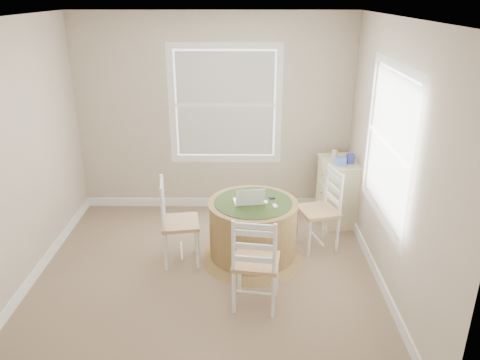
{
  "coord_description": "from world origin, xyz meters",
  "views": [
    {
      "loc": [
        0.39,
        -4.16,
        2.81
      ],
      "look_at": [
        0.35,
        0.45,
        0.94
      ],
      "focal_mm": 35.0,
      "sensor_mm": 36.0,
      "label": 1
    }
  ],
  "objects_px": {
    "round_table": "(253,228)",
    "chair_near": "(256,261)",
    "laptop": "(249,201)",
    "corner_chest": "(339,191)",
    "chair_left": "(180,222)",
    "chair_right": "(318,210)"
  },
  "relations": [
    {
      "from": "laptop",
      "to": "corner_chest",
      "type": "bearing_deg",
      "value": -150.15
    },
    {
      "from": "chair_left",
      "to": "chair_near",
      "type": "xyz_separation_m",
      "value": [
        0.81,
        -0.78,
        0.0
      ]
    },
    {
      "from": "chair_left",
      "to": "laptop",
      "type": "bearing_deg",
      "value": -96.46
    },
    {
      "from": "round_table",
      "to": "chair_near",
      "type": "height_order",
      "value": "chair_near"
    },
    {
      "from": "corner_chest",
      "to": "round_table",
      "type": "bearing_deg",
      "value": -146.53
    },
    {
      "from": "chair_near",
      "to": "laptop",
      "type": "relative_size",
      "value": 2.77
    },
    {
      "from": "chair_near",
      "to": "corner_chest",
      "type": "xyz_separation_m",
      "value": [
        1.11,
        1.78,
        -0.05
      ]
    },
    {
      "from": "round_table",
      "to": "chair_right",
      "type": "relative_size",
      "value": 1.22
    },
    {
      "from": "chair_left",
      "to": "chair_near",
      "type": "bearing_deg",
      "value": -142.97
    },
    {
      "from": "laptop",
      "to": "round_table",
      "type": "bearing_deg",
      "value": -167.9
    },
    {
      "from": "round_table",
      "to": "corner_chest",
      "type": "bearing_deg",
      "value": 28.57
    },
    {
      "from": "round_table",
      "to": "corner_chest",
      "type": "height_order",
      "value": "corner_chest"
    },
    {
      "from": "chair_near",
      "to": "round_table",
      "type": "bearing_deg",
      "value": -80.64
    },
    {
      "from": "chair_near",
      "to": "laptop",
      "type": "xyz_separation_m",
      "value": [
        -0.06,
        0.81,
        0.25
      ]
    },
    {
      "from": "chair_right",
      "to": "corner_chest",
      "type": "height_order",
      "value": "chair_right"
    },
    {
      "from": "round_table",
      "to": "chair_near",
      "type": "relative_size",
      "value": 1.22
    },
    {
      "from": "chair_left",
      "to": "corner_chest",
      "type": "bearing_deg",
      "value": -71.56
    },
    {
      "from": "round_table",
      "to": "laptop",
      "type": "bearing_deg",
      "value": -169.81
    },
    {
      "from": "chair_right",
      "to": "corner_chest",
      "type": "relative_size",
      "value": 1.13
    },
    {
      "from": "chair_left",
      "to": "chair_near",
      "type": "distance_m",
      "value": 1.12
    },
    {
      "from": "chair_near",
      "to": "chair_right",
      "type": "relative_size",
      "value": 1.0
    },
    {
      "from": "chair_near",
      "to": "laptop",
      "type": "bearing_deg",
      "value": -77.15
    }
  ]
}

